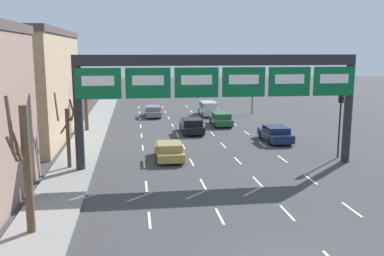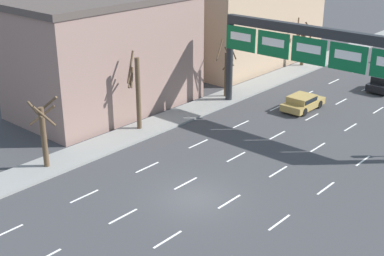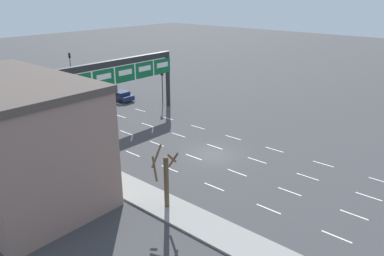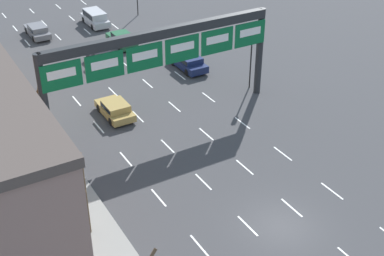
% 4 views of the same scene
% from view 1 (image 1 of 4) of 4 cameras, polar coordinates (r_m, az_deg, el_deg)
% --- Properties ---
extents(lane_dashes, '(10.02, 67.00, 0.01)m').
position_cam_1_polar(lane_dashes, '(27.85, 4.02, -5.75)').
color(lane_dashes, white).
rests_on(lane_dashes, ground_plane).
extents(sign_gantry, '(18.67, 0.70, 7.44)m').
position_cam_1_polar(sign_gantry, '(27.98, 3.68, 6.32)').
color(sign_gantry, '#232628').
rests_on(sign_gantry, ground_plane).
extents(car_green, '(1.83, 4.36, 1.36)m').
position_cam_1_polar(car_green, '(44.47, 3.90, 1.26)').
color(car_green, '#235B38').
rests_on(car_green, ground_plane).
extents(car_gold, '(1.93, 4.10, 1.25)m').
position_cam_1_polar(car_gold, '(30.57, -3.06, -2.98)').
color(car_gold, '#A88947').
rests_on(car_gold, ground_plane).
extents(car_navy, '(1.93, 4.48, 1.35)m').
position_cam_1_polar(car_navy, '(37.20, 11.07, -0.68)').
color(car_navy, '#19234C').
rests_on(car_navy, ground_plane).
extents(suv_silver, '(1.93, 4.59, 1.64)m').
position_cam_1_polar(suv_silver, '(51.39, 2.19, 2.72)').
color(suv_silver, '#B7B7BC').
rests_on(suv_silver, ground_plane).
extents(car_grey, '(1.83, 4.47, 1.28)m').
position_cam_1_polar(car_grey, '(50.49, -5.23, 2.29)').
color(car_grey, slate).
rests_on(car_grey, ground_plane).
extents(car_black, '(1.95, 4.27, 1.40)m').
position_cam_1_polar(car_black, '(40.24, -0.02, 0.36)').
color(car_black, black).
rests_on(car_black, ground_plane).
extents(traffic_light_near_gantry, '(0.30, 0.35, 4.93)m').
position_cam_1_polar(traffic_light_near_gantry, '(32.27, 19.21, 2.27)').
color(traffic_light_near_gantry, black).
rests_on(traffic_light_near_gantry, ground_plane).
extents(traffic_light_mid_block, '(0.30, 0.35, 4.84)m').
position_cam_1_polar(traffic_light_mid_block, '(52.94, 8.08, 5.60)').
color(traffic_light_mid_block, black).
rests_on(traffic_light_mid_block, ground_plane).
extents(tree_bare_closest, '(1.01, 1.20, 5.76)m').
position_cam_1_polar(tree_bare_closest, '(18.86, -21.39, -4.56)').
color(tree_bare_closest, brown).
rests_on(tree_bare_closest, sidewalk_left).
extents(tree_bare_second, '(2.04, 2.03, 4.87)m').
position_cam_1_polar(tree_bare_second, '(41.99, -13.99, 3.20)').
color(tree_bare_second, brown).
rests_on(tree_bare_second, sidewalk_left).
extents(tree_bare_third, '(1.65, 1.64, 5.38)m').
position_cam_1_polar(tree_bare_third, '(28.74, -16.12, -0.05)').
color(tree_bare_third, brown).
rests_on(tree_bare_third, sidewalk_left).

